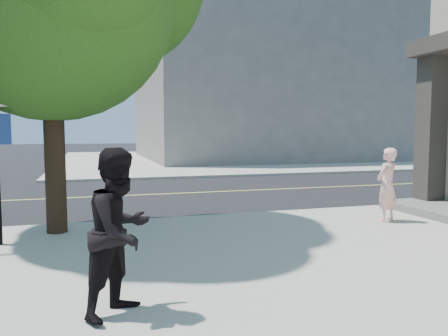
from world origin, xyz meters
name	(u,v)px	position (x,y,z in m)	size (l,w,h in m)	color
ground	(35,230)	(0.00, 0.00, 0.00)	(140.00, 140.00, 0.00)	black
road_ew	(53,199)	(0.00, 4.50, 0.01)	(140.00, 9.00, 0.01)	black
sidewalk_ne	(258,158)	(13.50, 21.50, 0.06)	(29.00, 25.00, 0.12)	#A4A494
filler_ne	(262,67)	(14.00, 22.00, 7.12)	(18.00, 16.00, 14.00)	slate
man_on_phone	(387,185)	(7.35, -1.85, 0.93)	(0.59, 0.39, 1.62)	beige
pedestrian	(120,232)	(1.46, -5.13, 1.02)	(0.87, 0.68, 1.80)	black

